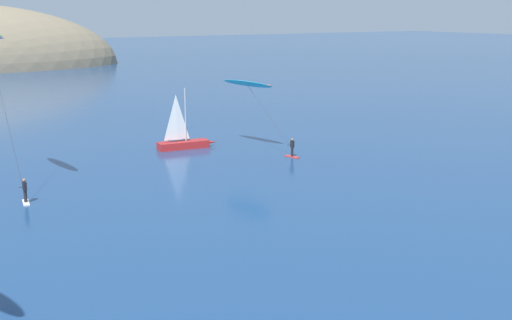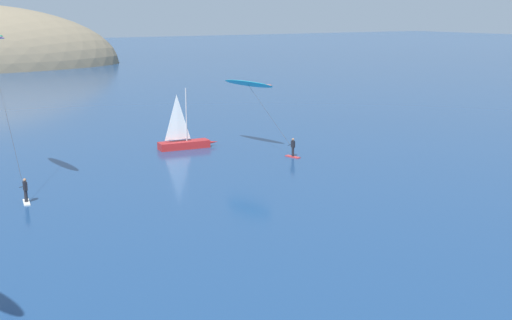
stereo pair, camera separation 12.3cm
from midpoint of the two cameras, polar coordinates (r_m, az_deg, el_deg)
The scene contains 2 objects.
sailboat_near at distance 60.85m, azimuth -6.29°, elevation 1.64°, with size 5.96×1.92×5.70m.
kitesurfer_cyan at distance 59.64m, azimuth -0.58°, elevation 6.43°, with size 3.00×9.50×6.49m.
Camera 1 is at (-17.39, -7.71, 12.64)m, focal length 45.00 mm.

